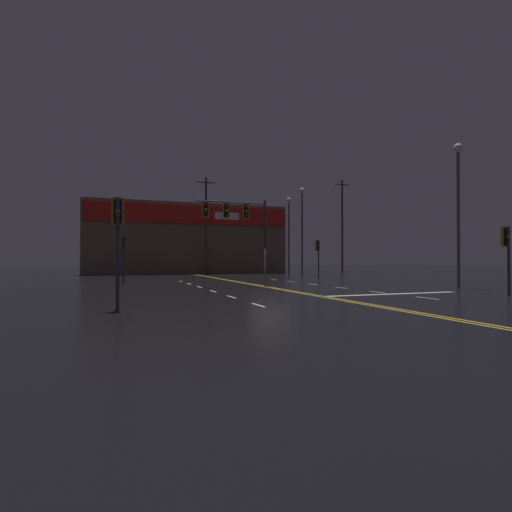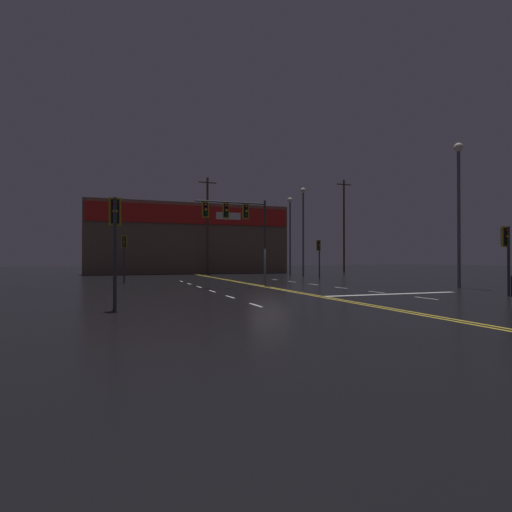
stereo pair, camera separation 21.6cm
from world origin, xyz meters
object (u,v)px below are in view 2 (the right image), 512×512
(traffic_signal_median, at_px, (236,218))
(streetlight_near_right, at_px, (459,195))
(traffic_signal_corner_southwest, at_px, (115,227))
(traffic_signal_corner_northeast, at_px, (319,250))
(streetlight_median_approach, at_px, (290,225))
(traffic_signal_corner_southeast, at_px, (506,245))
(traffic_signal_corner_northwest, at_px, (124,248))
(streetlight_near_left, at_px, (303,220))

(traffic_signal_median, relative_size, streetlight_near_right, 0.63)
(traffic_signal_corner_southwest, bearing_deg, traffic_signal_corner_northeast, 45.39)
(traffic_signal_corner_southwest, height_order, streetlight_median_approach, streetlight_median_approach)
(streetlight_near_right, bearing_deg, traffic_signal_corner_southwest, -167.86)
(traffic_signal_corner_northeast, bearing_deg, traffic_signal_corner_southeast, -90.73)
(traffic_signal_corner_northwest, bearing_deg, traffic_signal_corner_southwest, -92.27)
(traffic_signal_corner_northeast, bearing_deg, streetlight_near_right, -80.44)
(streetlight_median_approach, bearing_deg, streetlight_near_left, -88.57)
(traffic_signal_corner_northwest, height_order, streetlight_near_left, streetlight_near_left)
(traffic_signal_corner_northwest, distance_m, streetlight_near_left, 19.58)
(traffic_signal_median, xyz_separation_m, traffic_signal_corner_northeast, (10.56, 8.30, -1.84))
(traffic_signal_corner_northwest, distance_m, streetlight_median_approach, 20.70)
(traffic_signal_corner_northwest, height_order, streetlight_near_right, streetlight_near_right)
(traffic_signal_corner_southeast, height_order, streetlight_near_left, streetlight_near_left)
(streetlight_near_left, bearing_deg, streetlight_median_approach, 91.43)
(traffic_signal_corner_northeast, bearing_deg, traffic_signal_corner_southwest, -134.61)
(traffic_signal_median, bearing_deg, traffic_signal_corner_southwest, -126.72)
(traffic_signal_corner_southwest, xyz_separation_m, streetlight_near_right, (20.28, 4.36, 2.93))
(traffic_signal_median, distance_m, traffic_signal_corner_northwest, 10.10)
(traffic_signal_corner_southwest, height_order, streetlight_near_right, streetlight_near_right)
(traffic_signal_corner_southwest, bearing_deg, streetlight_median_approach, 54.72)
(traffic_signal_corner_northeast, height_order, streetlight_median_approach, streetlight_median_approach)
(traffic_signal_median, distance_m, streetlight_near_left, 17.89)
(traffic_signal_corner_northwest, bearing_deg, traffic_signal_corner_northeast, 3.18)
(streetlight_near_left, height_order, streetlight_near_right, streetlight_near_left)
(traffic_signal_corner_northwest, relative_size, streetlight_near_right, 0.40)
(streetlight_median_approach, bearing_deg, traffic_signal_median, -124.40)
(traffic_signal_corner_southeast, distance_m, streetlight_median_approach, 27.75)
(traffic_signal_median, relative_size, traffic_signal_corner_southeast, 1.70)
(traffic_signal_corner_northwest, xyz_separation_m, streetlight_near_left, (18.26, 6.23, 3.37))
(streetlight_near_right, bearing_deg, traffic_signal_corner_southeast, -116.19)
(traffic_signal_corner_northwest, relative_size, traffic_signal_corner_southwest, 0.92)
(streetlight_near_right, bearing_deg, streetlight_near_left, 94.00)
(traffic_signal_corner_northeast, relative_size, streetlight_near_left, 0.38)
(traffic_signal_corner_northwest, distance_m, traffic_signal_corner_southwest, 17.25)
(traffic_signal_corner_northwest, bearing_deg, streetlight_near_right, -33.30)
(traffic_signal_corner_southeast, xyz_separation_m, traffic_signal_corner_northeast, (0.24, 19.06, 0.18))
(traffic_signal_corner_southwest, relative_size, traffic_signal_corner_northeast, 1.10)
(traffic_signal_corner_northwest, xyz_separation_m, streetlight_median_approach, (18.18, 9.43, 3.05))
(traffic_signal_median, bearing_deg, streetlight_near_right, -23.24)
(traffic_signal_corner_southwest, relative_size, streetlight_median_approach, 0.44)
(traffic_signal_corner_northeast, height_order, streetlight_near_left, streetlight_near_left)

